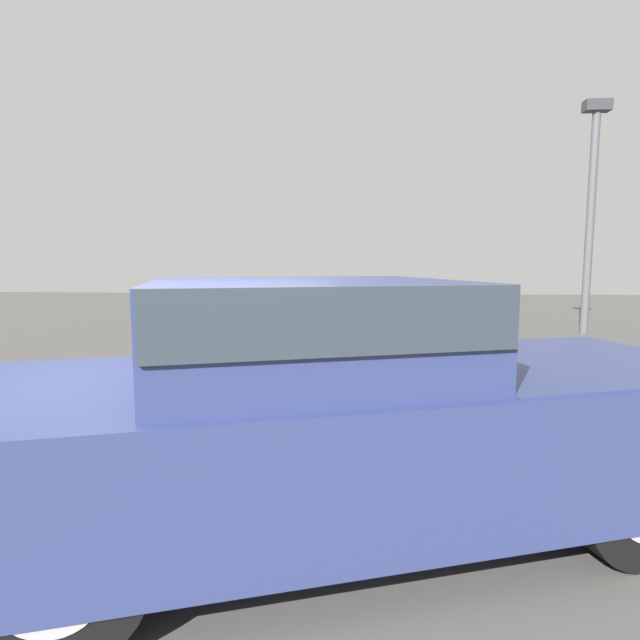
% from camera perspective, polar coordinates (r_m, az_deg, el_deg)
% --- Properties ---
extents(ground_plane, '(60.00, 60.00, 0.00)m').
position_cam_1_polar(ground_plane, '(4.25, -17.97, -22.59)').
color(ground_plane, '#4C4947').
extents(stall_stripe_a, '(0.12, 5.06, 0.01)m').
position_cam_1_polar(stall_stripe_a, '(16.79, -14.02, -0.64)').
color(stall_stripe_a, yellow).
rests_on(stall_stripe_a, ground_plane).
extents(stall_stripe_b, '(0.12, 5.06, 0.01)m').
position_cam_1_polar(stall_stripe_b, '(16.15, -5.04, -0.75)').
color(stall_stripe_b, yellow).
rests_on(stall_stripe_b, ground_plane).
extents(stall_stripe_c, '(0.12, 5.06, 0.01)m').
position_cam_1_polar(stall_stripe_c, '(15.93, 4.42, -0.85)').
color(stall_stripe_c, yellow).
rests_on(stall_stripe_c, ground_plane).
extents(stall_stripe_d, '(0.12, 5.06, 0.01)m').
position_cam_1_polar(stall_stripe_d, '(16.15, 13.89, -0.92)').
color(stall_stripe_d, yellow).
rests_on(stall_stripe_d, ground_plane).
extents(pickup_truck, '(6.34, 3.84, 1.92)m').
position_cam_1_polar(pickup_truck, '(3.82, 3.05, -10.02)').
color(pickup_truck, navy).
rests_on(pickup_truck, ground_plane).
extents(parked_sedan_a, '(2.03, 4.64, 1.31)m').
position_cam_1_polar(parked_sedan_a, '(16.34, -9.78, 1.72)').
color(parked_sedan_a, gray).
rests_on(parked_sedan_a, ground_plane).
extents(parked_sedan_b, '(2.15, 4.85, 1.18)m').
position_cam_1_polar(parked_sedan_b, '(16.08, -0.01, 1.51)').
color(parked_sedan_b, gray).
rests_on(parked_sedan_b, ground_plane).
extents(parked_sedan_c, '(2.18, 4.82, 1.26)m').
position_cam_1_polar(parked_sedan_c, '(15.74, 9.11, 1.46)').
color(parked_sedan_c, silver).
rests_on(parked_sedan_c, ground_plane).
extents(light_post, '(0.70, 0.36, 6.51)m').
position_cam_1_polar(light_post, '(16.34, 28.60, 11.78)').
color(light_post, '#515156').
rests_on(light_post, ground_plane).
extents(wheel_stop_curb, '(1.86, 0.20, 0.14)m').
position_cam_1_polar(wheel_stop_curb, '(18.98, -1.19, 0.57)').
color(wheel_stop_curb, '#B7B2A8').
rests_on(wheel_stop_curb, ground_plane).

